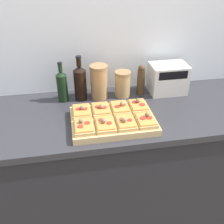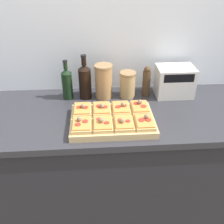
{
  "view_description": "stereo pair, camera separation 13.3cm",
  "coord_description": "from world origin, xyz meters",
  "px_view_note": "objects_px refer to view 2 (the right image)",
  "views": [
    {
      "loc": [
        -0.21,
        -1.01,
        1.74
      ],
      "look_at": [
        0.01,
        0.22,
        0.96
      ],
      "focal_mm": 42.0,
      "sensor_mm": 36.0,
      "label": 1
    },
    {
      "loc": [
        -0.08,
        -1.03,
        1.74
      ],
      "look_at": [
        0.01,
        0.22,
        0.96
      ],
      "focal_mm": 42.0,
      "sensor_mm": 36.0,
      "label": 2
    }
  ],
  "objects_px": {
    "cutting_board": "(112,121)",
    "olive_oil_bottle": "(67,83)",
    "grain_jar_short": "(128,84)",
    "toaster_oven": "(174,81)",
    "grain_jar_tall": "(104,81)",
    "wine_bottle": "(85,81)",
    "pepper_mill": "(146,82)"
  },
  "relations": [
    {
      "from": "grain_jar_short",
      "to": "wine_bottle",
      "type": "bearing_deg",
      "value": 180.0
    },
    {
      "from": "cutting_board",
      "to": "grain_jar_tall",
      "type": "xyz_separation_m",
      "value": [
        -0.03,
        0.32,
        0.09
      ]
    },
    {
      "from": "olive_oil_bottle",
      "to": "wine_bottle",
      "type": "xyz_separation_m",
      "value": [
        0.11,
        0.0,
        0.01
      ]
    },
    {
      "from": "olive_oil_bottle",
      "to": "grain_jar_tall",
      "type": "height_order",
      "value": "olive_oil_bottle"
    },
    {
      "from": "cutting_board",
      "to": "pepper_mill",
      "type": "xyz_separation_m",
      "value": [
        0.25,
        0.32,
        0.08
      ]
    },
    {
      "from": "toaster_oven",
      "to": "wine_bottle",
      "type": "bearing_deg",
      "value": 179.92
    },
    {
      "from": "olive_oil_bottle",
      "to": "grain_jar_short",
      "type": "relative_size",
      "value": 1.52
    },
    {
      "from": "olive_oil_bottle",
      "to": "grain_jar_short",
      "type": "bearing_deg",
      "value": 0.0
    },
    {
      "from": "toaster_oven",
      "to": "cutting_board",
      "type": "bearing_deg",
      "value": -143.63
    },
    {
      "from": "cutting_board",
      "to": "toaster_oven",
      "type": "height_order",
      "value": "toaster_oven"
    },
    {
      "from": "cutting_board",
      "to": "olive_oil_bottle",
      "type": "bearing_deg",
      "value": 130.03
    },
    {
      "from": "grain_jar_short",
      "to": "toaster_oven",
      "type": "bearing_deg",
      "value": -0.16
    },
    {
      "from": "pepper_mill",
      "to": "toaster_oven",
      "type": "height_order",
      "value": "pepper_mill"
    },
    {
      "from": "cutting_board",
      "to": "grain_jar_short",
      "type": "relative_size",
      "value": 2.71
    },
    {
      "from": "olive_oil_bottle",
      "to": "grain_jar_tall",
      "type": "xyz_separation_m",
      "value": [
        0.24,
        0.0,
        0.01
      ]
    },
    {
      "from": "wine_bottle",
      "to": "grain_jar_short",
      "type": "bearing_deg",
      "value": 0.0
    },
    {
      "from": "wine_bottle",
      "to": "pepper_mill",
      "type": "relative_size",
      "value": 1.4
    },
    {
      "from": "olive_oil_bottle",
      "to": "cutting_board",
      "type": "bearing_deg",
      "value": -49.97
    },
    {
      "from": "cutting_board",
      "to": "grain_jar_short",
      "type": "xyz_separation_m",
      "value": [
        0.12,
        0.32,
        0.07
      ]
    },
    {
      "from": "cutting_board",
      "to": "grain_jar_tall",
      "type": "relative_size",
      "value": 2.07
    },
    {
      "from": "grain_jar_short",
      "to": "grain_jar_tall",
      "type": "bearing_deg",
      "value": 180.0
    },
    {
      "from": "grain_jar_tall",
      "to": "grain_jar_short",
      "type": "bearing_deg",
      "value": 0.0
    },
    {
      "from": "cutting_board",
      "to": "wine_bottle",
      "type": "xyz_separation_m",
      "value": [
        -0.15,
        0.32,
        0.1
      ]
    },
    {
      "from": "wine_bottle",
      "to": "grain_jar_short",
      "type": "relative_size",
      "value": 1.71
    },
    {
      "from": "wine_bottle",
      "to": "toaster_oven",
      "type": "height_order",
      "value": "wine_bottle"
    },
    {
      "from": "cutting_board",
      "to": "olive_oil_bottle",
      "type": "xyz_separation_m",
      "value": [
        -0.27,
        0.32,
        0.09
      ]
    },
    {
      "from": "grain_jar_tall",
      "to": "toaster_oven",
      "type": "bearing_deg",
      "value": -0.1
    },
    {
      "from": "cutting_board",
      "to": "wine_bottle",
      "type": "relative_size",
      "value": 1.59
    },
    {
      "from": "cutting_board",
      "to": "grain_jar_short",
      "type": "bearing_deg",
      "value": 69.06
    },
    {
      "from": "grain_jar_short",
      "to": "pepper_mill",
      "type": "xyz_separation_m",
      "value": [
        0.12,
        0.0,
        0.02
      ]
    },
    {
      "from": "pepper_mill",
      "to": "olive_oil_bottle",
      "type": "bearing_deg",
      "value": 180.0
    },
    {
      "from": "grain_jar_tall",
      "to": "toaster_oven",
      "type": "distance_m",
      "value": 0.47
    }
  ]
}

